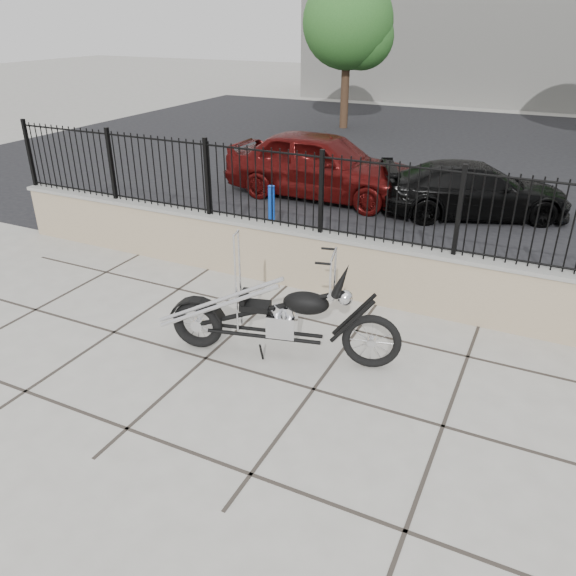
# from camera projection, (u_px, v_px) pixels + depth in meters

# --- Properties ---
(ground_plane) EXTENTS (90.00, 90.00, 0.00)m
(ground_plane) POSITION_uv_depth(u_px,v_px,m) (314.00, 389.00, 6.55)
(ground_plane) COLOR #99968E
(ground_plane) RESTS_ON ground
(parking_lot) EXTENTS (30.00, 30.00, 0.00)m
(parking_lot) POSITION_uv_depth(u_px,v_px,m) (481.00, 162.00, 16.66)
(parking_lot) COLOR black
(parking_lot) RESTS_ON ground
(retaining_wall) EXTENTS (14.00, 0.36, 0.96)m
(retaining_wall) POSITION_uv_depth(u_px,v_px,m) (381.00, 272.00, 8.36)
(retaining_wall) COLOR gray
(retaining_wall) RESTS_ON ground_plane
(iron_fence) EXTENTS (14.00, 0.08, 1.20)m
(iron_fence) POSITION_uv_depth(u_px,v_px,m) (387.00, 203.00, 7.89)
(iron_fence) COLOR black
(iron_fence) RESTS_ON retaining_wall
(background_building) EXTENTS (22.00, 6.00, 8.00)m
(background_building) POSITION_uv_depth(u_px,v_px,m) (541.00, 13.00, 26.22)
(background_building) COLOR beige
(background_building) RESTS_ON ground_plane
(chopper_motorcycle) EXTENTS (2.83, 1.13, 1.68)m
(chopper_motorcycle) POSITION_uv_depth(u_px,v_px,m) (277.00, 298.00, 6.83)
(chopper_motorcycle) COLOR black
(chopper_motorcycle) RESTS_ON ground_plane
(car_red) EXTENTS (4.62, 1.95, 1.56)m
(car_red) POSITION_uv_depth(u_px,v_px,m) (321.00, 165.00, 13.14)
(car_red) COLOR #490B0A
(car_red) RESTS_ON parking_lot
(car_black) EXTENTS (4.27, 3.02, 1.15)m
(car_black) POSITION_uv_depth(u_px,v_px,m) (475.00, 190.00, 11.98)
(car_black) COLOR black
(car_black) RESTS_ON parking_lot
(bollard_a) EXTENTS (0.13, 0.13, 1.06)m
(bollard_a) POSITION_uv_depth(u_px,v_px,m) (272.00, 213.00, 10.73)
(bollard_a) COLOR #0B17AC
(bollard_a) RESTS_ON ground_plane
(tree_left) EXTENTS (3.26, 3.26, 5.49)m
(tree_left) POSITION_uv_depth(u_px,v_px,m) (348.00, 18.00, 20.04)
(tree_left) COLOR #382619
(tree_left) RESTS_ON ground_plane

